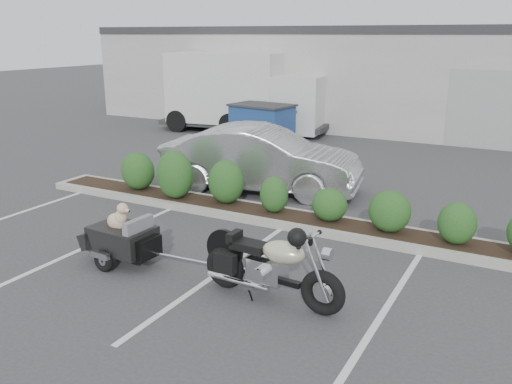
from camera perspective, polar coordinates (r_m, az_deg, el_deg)
The scene contains 8 objects.
ground at distance 9.91m, azimuth -8.11°, elevation -5.84°, with size 90.00×90.00×0.00m, color #38383A.
planter_kerb at distance 11.17m, azimuth 2.74°, elevation -2.70°, with size 12.00×1.00×0.15m, color #9E9E93.
building at distance 25.01m, azimuth 15.83°, elevation 11.80°, with size 26.00×10.00×4.00m, color #9EA099.
motorcycle at distance 7.78m, azimuth 1.52°, elevation -7.91°, with size 2.27×0.77×1.31m.
pet_trailer at distance 9.31m, azimuth -13.93°, elevation -4.65°, with size 1.82×1.01×1.08m.
sedan at distance 13.14m, azimuth 0.54°, elevation 3.47°, with size 1.67×4.79×1.58m, color #BCBBC3.
dumpster at distance 19.10m, azimuth 0.64°, elevation 7.23°, with size 2.25×1.69×1.36m.
delivery_truck at distance 21.38m, azimuth -1.26°, elevation 10.24°, with size 6.81×3.04×3.01m.
Camera 1 is at (5.54, -7.33, 3.71)m, focal length 38.00 mm.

